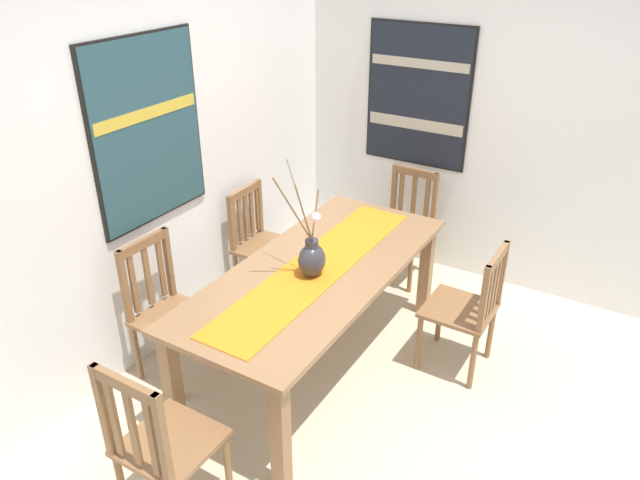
{
  "coord_description": "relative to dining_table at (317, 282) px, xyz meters",
  "views": [
    {
      "loc": [
        -2.59,
        -0.9,
        2.61
      ],
      "look_at": [
        0.11,
        0.73,
        0.95
      ],
      "focal_mm": 33.83,
      "sensor_mm": 36.0,
      "label": 1
    }
  ],
  "objects": [
    {
      "name": "chair_1",
      "position": [
        0.48,
        -0.83,
        -0.18
      ],
      "size": [
        0.42,
        0.42,
        0.89
      ],
      "color": "brown",
      "rests_on": "ground_plane"
    },
    {
      "name": "painting_on_back_wall",
      "position": [
        -0.25,
        1.04,
        0.86
      ],
      "size": [
        0.86,
        0.05,
        1.13
      ],
      "color": "black"
    },
    {
      "name": "wall_side",
      "position": [
        1.74,
        -0.76,
        0.7
      ],
      "size": [
        0.12,
        6.4,
        2.7
      ],
      "primitive_type": "cube",
      "color": "white",
      "rests_on": "ground_plane"
    },
    {
      "name": "ground_plane",
      "position": [
        -0.12,
        -0.76,
        -0.66
      ],
      "size": [
        6.4,
        6.4,
        0.03
      ],
      "primitive_type": "cube",
      "color": "beige"
    },
    {
      "name": "chair_4",
      "position": [
        1.39,
        0.01,
        -0.19
      ],
      "size": [
        0.43,
        0.43,
        0.89
      ],
      "color": "brown",
      "rests_on": "ground_plane"
    },
    {
      "name": "painting_on_side_wall",
      "position": [
        1.68,
        0.1,
        0.77
      ],
      "size": [
        0.05,
        0.85,
        1.1
      ],
      "color": "black"
    },
    {
      "name": "dining_table",
      "position": [
        0.0,
        0.0,
        0.0
      ],
      "size": [
        2.04,
        0.88,
        0.75
      ],
      "color": "#8E6642",
      "rests_on": "ground_plane"
    },
    {
      "name": "chair_0",
      "position": [
        -1.35,
        0.02,
        -0.17
      ],
      "size": [
        0.42,
        0.42,
        0.95
      ],
      "color": "brown",
      "rests_on": "ground_plane"
    },
    {
      "name": "centerpiece_vase",
      "position": [
        -0.09,
        -0.02,
        0.22
      ],
      "size": [
        0.28,
        0.28,
        0.68
      ],
      "color": "#333338",
      "rests_on": "dining_table"
    },
    {
      "name": "chair_3",
      "position": [
        0.53,
        0.82,
        -0.18
      ],
      "size": [
        0.43,
        0.43,
        0.88
      ],
      "color": "brown",
      "rests_on": "ground_plane"
    },
    {
      "name": "table_runner",
      "position": [
        0.0,
        -0.0,
        0.1
      ],
      "size": [
        1.88,
        0.36,
        0.01
      ],
      "primitive_type": "cube",
      "color": "orange",
      "rests_on": "dining_table"
    },
    {
      "name": "chair_2",
      "position": [
        -0.53,
        0.78,
        -0.17
      ],
      "size": [
        0.43,
        0.43,
        0.93
      ],
      "color": "brown",
      "rests_on": "ground_plane"
    },
    {
      "name": "wall_back",
      "position": [
        -0.12,
        1.1,
        0.7
      ],
      "size": [
        6.4,
        0.12,
        2.7
      ],
      "primitive_type": "cube",
      "color": "white",
      "rests_on": "ground_plane"
    }
  ]
}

